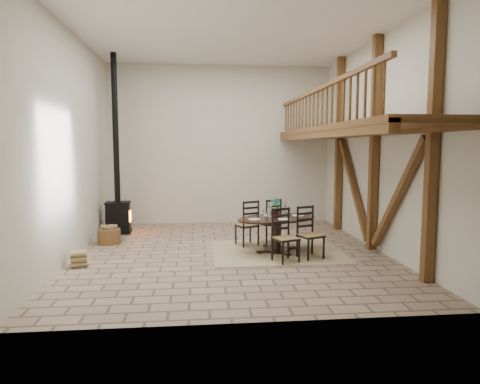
{
  "coord_description": "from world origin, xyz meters",
  "views": [
    {
      "loc": [
        -0.77,
        -9.71,
        2.46
      ],
      "look_at": [
        0.25,
        0.4,
        1.37
      ],
      "focal_mm": 32.0,
      "sensor_mm": 36.0,
      "label": 1
    }
  ],
  "objects": [
    {
      "name": "ground",
      "position": [
        0.0,
        0.0,
        0.0
      ],
      "size": [
        8.0,
        8.0,
        0.0
      ],
      "primitive_type": "plane",
      "color": "#9D8368",
      "rests_on": "ground"
    },
    {
      "name": "room_shell",
      "position": [
        1.19,
        0.0,
        3.01
      ],
      "size": [
        7.02,
        8.02,
        5.01
      ],
      "color": "beige",
      "rests_on": "ground"
    },
    {
      "name": "dining_table",
      "position": [
        1.07,
        -0.03,
        0.46
      ],
      "size": [
        2.27,
        2.44,
        1.26
      ],
      "rotation": [
        0.0,
        0.0,
        0.38
      ],
      "color": "black",
      "rests_on": "ground"
    },
    {
      "name": "log_stack",
      "position": [
        -3.21,
        -0.85,
        0.16
      ],
      "size": [
        0.4,
        0.4,
        0.33
      ],
      "rotation": [
        0.0,
        0.0,
        0.29
      ],
      "color": "#9B8156",
      "rests_on": "ground"
    },
    {
      "name": "wood_stove",
      "position": [
        -3.0,
        2.54,
        1.12
      ],
      "size": [
        0.72,
        0.57,
        5.0
      ],
      "rotation": [
        0.0,
        0.0,
        0.05
      ],
      "color": "black",
      "rests_on": "ground"
    },
    {
      "name": "rug",
      "position": [
        1.07,
        -0.03,
        0.01
      ],
      "size": [
        3.0,
        2.5,
        0.02
      ],
      "primitive_type": "cube",
      "color": "tan",
      "rests_on": "ground"
    },
    {
      "name": "log_basket",
      "position": [
        -3.0,
        1.22,
        0.2
      ],
      "size": [
        0.57,
        0.57,
        0.47
      ],
      "rotation": [
        0.0,
        0.0,
        0.29
      ],
      "color": "brown",
      "rests_on": "ground"
    }
  ]
}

